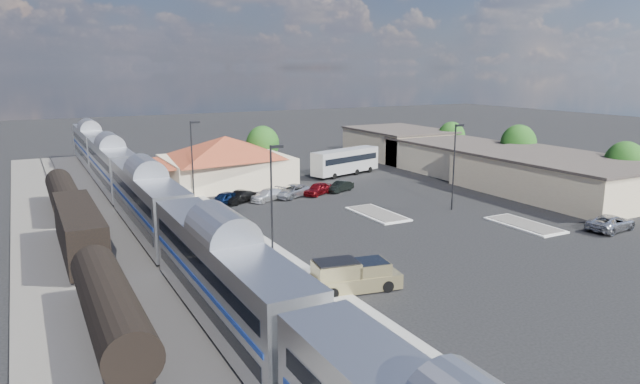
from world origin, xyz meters
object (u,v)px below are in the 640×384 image
station_depot (226,160)px  coach_bus (345,160)px  suv (611,223)px  pickup_truck (355,276)px

station_depot → coach_bus: station_depot is taller
suv → coach_bus: coach_bus is taller
station_depot → suv: station_depot is taller
coach_bus → pickup_truck: bearing=134.1°
pickup_truck → coach_bus: bearing=-19.9°
pickup_truck → suv: 28.27m
station_depot → pickup_truck: bearing=-95.9°
station_depot → pickup_truck: 38.40m
suv → coach_bus: size_ratio=0.47×
station_depot → suv: 44.20m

